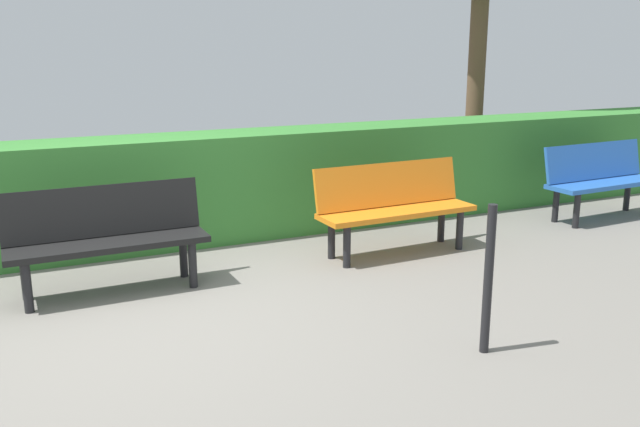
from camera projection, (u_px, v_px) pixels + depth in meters
name	position (u px, v px, depth m)	size (l,w,h in m)	color
ground_plane	(141.00, 316.00, 5.08)	(20.85, 20.85, 0.00)	gray
bench_blue	(600.00, 177.00, 7.85)	(1.51, 0.53, 0.86)	blue
bench_orange	(394.00, 204.00, 6.54)	(1.58, 0.51, 0.86)	orange
bench_black	(107.00, 234.00, 5.49)	(1.57, 0.47, 0.86)	black
hedge_row	(223.00, 186.00, 7.04)	(16.85, 0.70, 1.09)	#387F33
railing_post_mid	(488.00, 280.00, 4.37)	(0.06, 0.06, 1.00)	black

